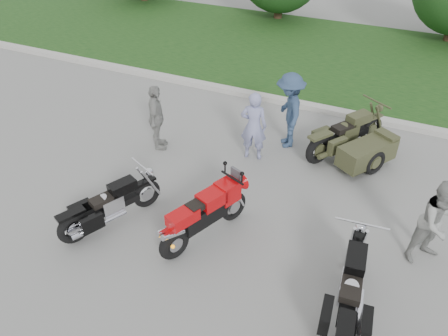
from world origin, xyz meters
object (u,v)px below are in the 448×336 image
at_px(sportbike_red, 203,214).
at_px(person_grey, 438,223).
at_px(person_back, 157,118).
at_px(cruiser_right, 349,296).
at_px(cruiser_sidecar, 357,146).
at_px(person_stripe, 254,126).
at_px(person_denim, 289,111).
at_px(cruiser_left, 107,208).

height_order(sportbike_red, person_grey, person_grey).
height_order(sportbike_red, person_back, person_back).
height_order(person_grey, person_back, person_grey).
distance_m(cruiser_right, cruiser_sidecar, 4.51).
height_order(sportbike_red, cruiser_sidecar, sportbike_red).
bearing_deg(person_back, cruiser_right, -143.30).
bearing_deg(person_stripe, person_grey, 146.40).
xyz_separation_m(sportbike_red, person_denim, (0.39, 3.88, 0.36)).
bearing_deg(cruiser_left, person_denim, 87.30).
xyz_separation_m(person_grey, person_back, (-6.42, 1.14, -0.00)).
distance_m(sportbike_red, person_back, 3.47).
bearing_deg(person_stripe, cruiser_sidecar, -171.12).
bearing_deg(sportbike_red, cruiser_sidecar, 82.92).
bearing_deg(cruiser_right, person_grey, 54.92).
xyz_separation_m(cruiser_sidecar, person_grey, (1.81, -2.55, 0.39)).
height_order(cruiser_left, cruiser_sidecar, cruiser_sidecar).
bearing_deg(sportbike_red, person_denim, 106.34).
bearing_deg(cruiser_left, cruiser_right, 22.64).
bearing_deg(person_stripe, person_back, 3.17).
bearing_deg(person_stripe, cruiser_left, 52.95).
relative_size(cruiser_sidecar, person_denim, 1.22).
height_order(cruiser_sidecar, person_grey, person_grey).
bearing_deg(person_stripe, person_denim, -133.46).
bearing_deg(person_denim, sportbike_red, -32.78).
relative_size(person_grey, person_back, 1.00).
relative_size(sportbike_red, person_back, 1.22).
height_order(sportbike_red, person_stripe, person_stripe).
bearing_deg(person_denim, cruiser_right, 1.53).
xyz_separation_m(person_stripe, person_back, (-2.30, -0.58, -0.03)).
relative_size(person_grey, person_denim, 0.88).
bearing_deg(sportbike_red, cruiser_left, -144.27).
height_order(cruiser_right, person_stripe, person_stripe).
distance_m(cruiser_left, person_back, 2.95).
bearing_deg(cruiser_right, person_denim, 113.37).
height_order(person_grey, person_denim, person_denim).
bearing_deg(person_denim, person_back, -89.99).
distance_m(cruiser_left, cruiser_sidecar, 5.85).
xyz_separation_m(cruiser_left, person_back, (-0.62, 2.86, 0.40)).
bearing_deg(person_grey, cruiser_right, -163.41).
distance_m(sportbike_red, person_denim, 3.91).
xyz_separation_m(sportbike_red, person_stripe, (-0.18, 2.99, 0.27)).
height_order(cruiser_right, person_back, person_back).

